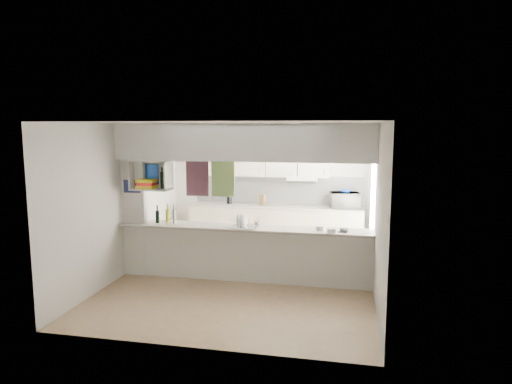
% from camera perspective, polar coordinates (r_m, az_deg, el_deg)
% --- Properties ---
extents(floor, '(4.80, 4.80, 0.00)m').
position_cam_1_polar(floor, '(7.75, -1.59, -11.00)').
color(floor, '#977657').
rests_on(floor, ground).
extents(ceiling, '(4.80, 4.80, 0.00)m').
position_cam_1_polar(ceiling, '(7.33, -1.67, 8.60)').
color(ceiling, white).
rests_on(ceiling, wall_back).
extents(wall_back, '(4.20, 0.00, 4.20)m').
position_cam_1_polar(wall_back, '(9.76, 1.58, 0.81)').
color(wall_back, silver).
rests_on(wall_back, floor).
extents(wall_left, '(0.00, 4.80, 4.80)m').
position_cam_1_polar(wall_left, '(8.16, -16.14, -0.93)').
color(wall_left, silver).
rests_on(wall_left, floor).
extents(wall_right, '(0.00, 4.80, 4.80)m').
position_cam_1_polar(wall_right, '(7.25, 14.76, -1.98)').
color(wall_right, silver).
rests_on(wall_right, floor).
extents(servery_partition, '(4.20, 0.50, 2.60)m').
position_cam_1_polar(servery_partition, '(7.42, -2.94, 1.31)').
color(servery_partition, silver).
rests_on(servery_partition, floor).
extents(cubby_shelf, '(0.65, 0.35, 0.50)m').
position_cam_1_polar(cubby_shelf, '(7.82, -13.01, 1.83)').
color(cubby_shelf, white).
rests_on(cubby_shelf, bulkhead).
extents(kitchen_run, '(3.60, 0.63, 2.24)m').
position_cam_1_polar(kitchen_run, '(9.55, 2.24, -2.24)').
color(kitchen_run, silver).
rests_on(kitchen_run, floor).
extents(microwave, '(0.63, 0.48, 0.31)m').
position_cam_1_polar(microwave, '(9.37, 11.07, -1.01)').
color(microwave, white).
rests_on(microwave, bench_top).
extents(bowl, '(0.23, 0.23, 0.06)m').
position_cam_1_polar(bowl, '(9.32, 11.15, 0.09)').
color(bowl, '#0E3B9D').
rests_on(bowl, microwave).
extents(dish_rack, '(0.43, 0.33, 0.23)m').
position_cam_1_polar(dish_rack, '(7.43, -1.48, -3.76)').
color(dish_rack, silver).
rests_on(dish_rack, breakfast_bar).
extents(cup, '(0.14, 0.14, 0.09)m').
position_cam_1_polar(cup, '(7.39, 0.17, -4.07)').
color(cup, white).
rests_on(cup, dish_rack).
extents(wine_bottles, '(0.37, 0.15, 0.33)m').
position_cam_1_polar(wine_bottles, '(7.92, -11.10, -2.94)').
color(wine_bottles, black).
rests_on(wine_bottles, breakfast_bar).
extents(plastic_tubs, '(0.51, 0.21, 0.07)m').
position_cam_1_polar(plastic_tubs, '(7.26, 9.26, -4.62)').
color(plastic_tubs, silver).
rests_on(plastic_tubs, breakfast_bar).
extents(utensil_jar, '(0.11, 0.11, 0.15)m').
position_cam_1_polar(utensil_jar, '(9.73, -3.35, -1.02)').
color(utensil_jar, black).
rests_on(utensil_jar, bench_top).
extents(knife_block, '(0.13, 0.12, 0.21)m').
position_cam_1_polar(knife_block, '(9.60, 0.82, -0.95)').
color(knife_block, brown).
rests_on(knife_block, bench_top).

